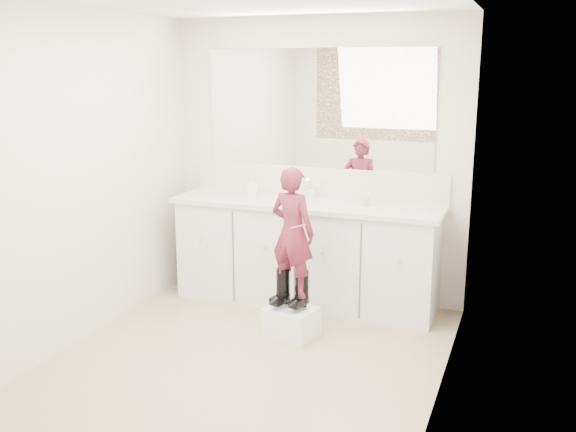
% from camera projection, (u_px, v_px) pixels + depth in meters
% --- Properties ---
extents(floor, '(3.00, 3.00, 0.00)m').
position_uv_depth(floor, '(246.00, 361.00, 4.44)').
color(floor, '#857457').
rests_on(floor, ground).
extents(wall_back, '(2.60, 0.00, 2.60)m').
position_uv_depth(wall_back, '(317.00, 160.00, 5.52)').
color(wall_back, beige).
rests_on(wall_back, floor).
extents(wall_front, '(2.60, 0.00, 2.60)m').
position_uv_depth(wall_front, '(99.00, 253.00, 2.80)').
color(wall_front, beige).
rests_on(wall_front, floor).
extents(wall_left, '(0.00, 3.00, 3.00)m').
position_uv_depth(wall_left, '(80.00, 179.00, 4.62)').
color(wall_left, beige).
rests_on(wall_left, floor).
extents(wall_right, '(0.00, 3.00, 3.00)m').
position_uv_depth(wall_right, '(448.00, 207.00, 3.71)').
color(wall_right, beige).
rests_on(wall_right, floor).
extents(vanity_cabinet, '(2.20, 0.55, 0.85)m').
position_uv_depth(vanity_cabinet, '(306.00, 255.00, 5.45)').
color(vanity_cabinet, silver).
rests_on(vanity_cabinet, floor).
extents(countertop, '(2.28, 0.58, 0.04)m').
position_uv_depth(countertop, '(306.00, 204.00, 5.34)').
color(countertop, beige).
rests_on(countertop, vanity_cabinet).
extents(backsplash, '(2.28, 0.03, 0.25)m').
position_uv_depth(backsplash, '(316.00, 182.00, 5.55)').
color(backsplash, beige).
rests_on(backsplash, countertop).
extents(mirror, '(2.00, 0.02, 1.00)m').
position_uv_depth(mirror, '(317.00, 109.00, 5.41)').
color(mirror, white).
rests_on(mirror, wall_back).
extents(dot_panel, '(2.00, 0.01, 1.20)m').
position_uv_depth(dot_panel, '(93.00, 150.00, 2.71)').
color(dot_panel, '#472819').
rests_on(dot_panel, wall_front).
extents(faucet, '(0.08, 0.08, 0.10)m').
position_uv_depth(faucet, '(312.00, 192.00, 5.47)').
color(faucet, silver).
rests_on(faucet, countertop).
extents(cup, '(0.12, 0.12, 0.09)m').
position_uv_depth(cup, '(365.00, 200.00, 5.18)').
color(cup, beige).
rests_on(cup, countertop).
extents(soap_bottle, '(0.10, 0.10, 0.17)m').
position_uv_depth(soap_bottle, '(252.00, 187.00, 5.53)').
color(soap_bottle, white).
rests_on(soap_bottle, countertop).
extents(step_stool, '(0.41, 0.37, 0.23)m').
position_uv_depth(step_stool, '(291.00, 322.00, 4.83)').
color(step_stool, white).
rests_on(step_stool, floor).
extents(boot_left, '(0.15, 0.22, 0.30)m').
position_uv_depth(boot_left, '(283.00, 287.00, 4.81)').
color(boot_left, black).
rests_on(boot_left, step_stool).
extents(boot_right, '(0.15, 0.22, 0.30)m').
position_uv_depth(boot_right, '(302.00, 290.00, 4.76)').
color(boot_right, black).
rests_on(boot_right, step_stool).
extents(toddler, '(0.40, 0.30, 0.97)m').
position_uv_depth(toddler, '(292.00, 232.00, 4.68)').
color(toddler, '#A6334A').
rests_on(toddler, step_stool).
extents(toothbrush, '(0.13, 0.04, 0.06)m').
position_uv_depth(toothbrush, '(298.00, 227.00, 4.57)').
color(toothbrush, '#D85489').
rests_on(toothbrush, toddler).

